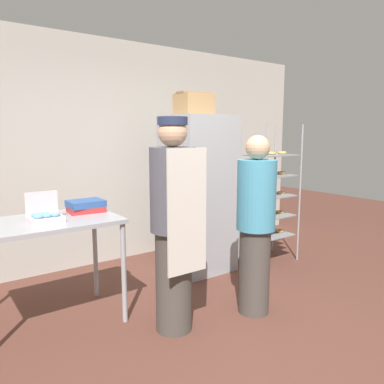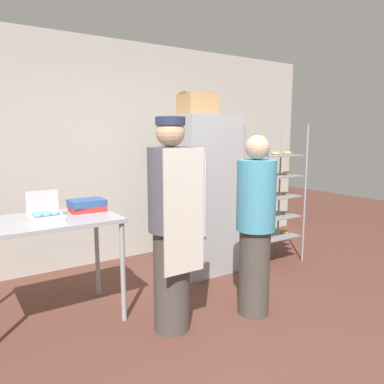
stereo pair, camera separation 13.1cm
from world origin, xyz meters
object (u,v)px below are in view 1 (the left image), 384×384
Objects in this scene: cardboard_storage_box at (194,104)px; refrigerator at (198,194)px; person_baker at (174,223)px; person_customer at (256,225)px; baking_rack at (270,194)px; donut_box at (45,217)px; binder_stack at (86,206)px.

refrigerator is at bearing -90.23° from cardboard_storage_box.
person_baker is 0.77m from person_customer.
baking_rack is 0.99× the size of person_baker.
baking_rack is at bearing -18.06° from refrigerator.
cardboard_storage_box is 1.71m from person_customer.
cardboard_storage_box is at bearing 15.22° from donut_box.
baking_rack is at bearing -22.58° from cardboard_storage_box.
cardboard_storage_box is (1.83, 0.50, 0.98)m from donut_box.
refrigerator is at bearing 8.55° from binder_stack.
person_customer is (0.75, -0.17, -0.09)m from person_baker.
person_baker is (-1.00, -1.02, -0.00)m from refrigerator.
donut_box is at bearing 154.06° from person_customer.
donut_box is (-2.73, -0.12, 0.10)m from baking_rack.
baking_rack reaches higher than binder_stack.
person_customer is at bearing -102.00° from refrigerator.
person_baker is at bearing -132.42° from cardboard_storage_box.
person_customer is at bearing -39.68° from binder_stack.
person_baker reaches higher than baking_rack.
cardboard_storage_box is (0.00, 0.08, 1.03)m from refrigerator.
refrigerator reaches higher than binder_stack.
cardboard_storage_box reaches higher than person_baker.
person_customer is at bearing -101.27° from cardboard_storage_box.
binder_stack is 1.75m from cardboard_storage_box.
person_baker reaches higher than binder_stack.
donut_box reaches higher than binder_stack.
donut_box is 2.13m from cardboard_storage_box.
person_baker is at bearing -36.00° from donut_box.
refrigerator reaches higher than person_baker.
donut_box is 0.80× the size of binder_stack.
person_customer is (-0.25, -1.26, -1.12)m from cardboard_storage_box.
refrigerator is 1.21m from person_customer.
cardboard_storage_box is at bearing 47.58° from person_baker.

